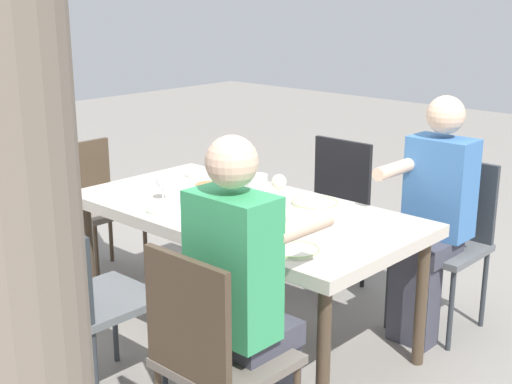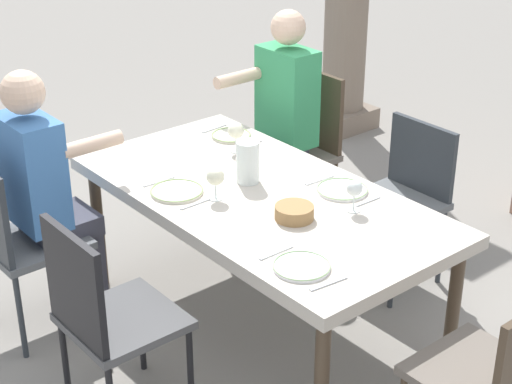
# 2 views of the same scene
# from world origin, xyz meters

# --- Properties ---
(ground_plane) EXTENTS (16.00, 16.00, 0.00)m
(ground_plane) POSITION_xyz_m (0.00, 0.00, 0.00)
(ground_plane) COLOR gray
(dining_table) EXTENTS (1.85, 0.95, 0.74)m
(dining_table) POSITION_xyz_m (0.00, 0.00, 0.68)
(dining_table) COLOR beige
(dining_table) RESTS_ON ground
(chair_west_north) EXTENTS (0.44, 0.44, 0.94)m
(chair_west_north) POSITION_xyz_m (-0.70, 0.90, 0.53)
(chair_west_north) COLOR #6A6158
(chair_west_north) RESTS_ON ground
(chair_west_south) EXTENTS (0.44, 0.44, 0.93)m
(chair_west_south) POSITION_xyz_m (-0.70, -0.90, 0.54)
(chair_west_south) COLOR #5B5E61
(chair_west_south) RESTS_ON ground
(chair_mid_north) EXTENTS (0.44, 0.44, 0.86)m
(chair_mid_north) POSITION_xyz_m (0.11, 0.89, 0.51)
(chair_mid_north) COLOR #5B5E61
(chair_mid_north) RESTS_ON ground
(chair_mid_south) EXTENTS (0.44, 0.44, 0.93)m
(chair_mid_south) POSITION_xyz_m (0.11, -0.90, 0.53)
(chair_mid_south) COLOR #4F4F50
(chair_mid_south) RESTS_ON ground
(chair_head_east) EXTENTS (0.44, 0.44, 0.87)m
(chair_head_east) POSITION_xyz_m (1.34, 0.00, 0.52)
(chair_head_east) COLOR #6A6158
(chair_head_east) RESTS_ON ground
(diner_woman_green) EXTENTS (0.35, 0.49, 1.31)m
(diner_woman_green) POSITION_xyz_m (-0.70, -0.71, 0.70)
(diner_woman_green) COLOR #3F3F4C
(diner_woman_green) RESTS_ON ground
(diner_man_white) EXTENTS (0.35, 0.49, 1.33)m
(diner_man_white) POSITION_xyz_m (-0.70, 0.72, 0.71)
(diner_man_white) COLOR #3F3F4C
(diner_man_white) RESTS_ON ground
(plate_0) EXTENTS (0.21, 0.21, 0.02)m
(plate_0) POSITION_xyz_m (-0.61, 0.31, 0.75)
(plate_0) COLOR silver
(plate_0) RESTS_ON dining_table
(wine_glass_0) EXTENTS (0.08, 0.08, 0.16)m
(wine_glass_0) POSITION_xyz_m (-0.45, 0.21, 0.85)
(wine_glass_0) COLOR white
(wine_glass_0) RESTS_ON dining_table
(fork_0) EXTENTS (0.03, 0.17, 0.01)m
(fork_0) POSITION_xyz_m (-0.76, 0.31, 0.74)
(fork_0) COLOR silver
(fork_0) RESTS_ON dining_table
(spoon_0) EXTENTS (0.03, 0.17, 0.01)m
(spoon_0) POSITION_xyz_m (-0.46, 0.31, 0.74)
(spoon_0) COLOR silver
(spoon_0) RESTS_ON dining_table
(plate_1) EXTENTS (0.24, 0.24, 0.02)m
(plate_1) POSITION_xyz_m (-0.24, -0.30, 0.75)
(plate_1) COLOR silver
(plate_1) RESTS_ON dining_table
(wine_glass_1) EXTENTS (0.08, 0.08, 0.15)m
(wine_glass_1) POSITION_xyz_m (-0.08, -0.20, 0.85)
(wine_glass_1) COLOR white
(wine_glass_1) RESTS_ON dining_table
(fork_1) EXTENTS (0.02, 0.17, 0.01)m
(fork_1) POSITION_xyz_m (-0.39, -0.30, 0.74)
(fork_1) COLOR silver
(fork_1) RESTS_ON dining_table
(spoon_1) EXTENTS (0.02, 0.17, 0.01)m
(spoon_1) POSITION_xyz_m (-0.09, -0.30, 0.74)
(spoon_1) COLOR silver
(spoon_1) RESTS_ON dining_table
(plate_2) EXTENTS (0.24, 0.24, 0.02)m
(plate_2) POSITION_xyz_m (0.23, 0.30, 0.75)
(plate_2) COLOR white
(plate_2) RESTS_ON dining_table
(wine_glass_2) EXTENTS (0.07, 0.07, 0.15)m
(wine_glass_2) POSITION_xyz_m (0.40, 0.20, 0.84)
(wine_glass_2) COLOR white
(wine_glass_2) RESTS_ON dining_table
(fork_2) EXTENTS (0.02, 0.17, 0.01)m
(fork_2) POSITION_xyz_m (0.08, 0.30, 0.74)
(fork_2) COLOR silver
(fork_2) RESTS_ON dining_table
(spoon_2) EXTENTS (0.02, 0.17, 0.01)m
(spoon_2) POSITION_xyz_m (0.38, 0.30, 0.74)
(spoon_2) COLOR silver
(spoon_2) RESTS_ON dining_table
(plate_3) EXTENTS (0.23, 0.23, 0.02)m
(plate_3) POSITION_xyz_m (0.62, -0.31, 0.75)
(plate_3) COLOR white
(plate_3) RESTS_ON dining_table
(fork_3) EXTENTS (0.02, 0.17, 0.01)m
(fork_3) POSITION_xyz_m (0.47, -0.31, 0.74)
(fork_3) COLOR silver
(fork_3) RESTS_ON dining_table
(spoon_3) EXTENTS (0.04, 0.17, 0.01)m
(spoon_3) POSITION_xyz_m (0.77, -0.31, 0.74)
(spoon_3) COLOR silver
(spoon_3) RESTS_ON dining_table
(water_pitcher) EXTENTS (0.11, 0.11, 0.20)m
(water_pitcher) POSITION_xyz_m (-0.13, 0.03, 0.83)
(water_pitcher) COLOR white
(water_pitcher) RESTS_ON dining_table
(bread_basket) EXTENTS (0.17, 0.17, 0.06)m
(bread_basket) POSITION_xyz_m (0.29, -0.05, 0.77)
(bread_basket) COLOR #9E7547
(bread_basket) RESTS_ON dining_table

